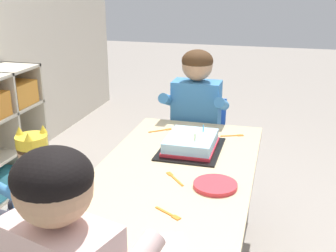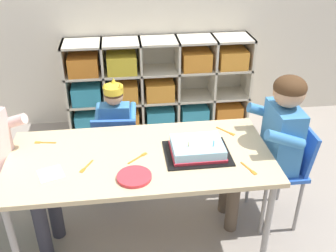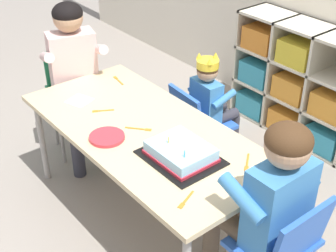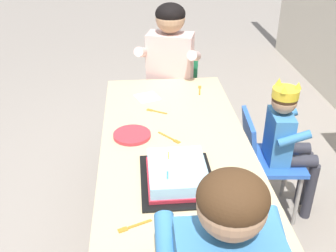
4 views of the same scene
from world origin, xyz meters
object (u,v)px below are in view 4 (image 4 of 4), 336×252
adult_helper_seated (168,68)px  fork_near_cake_tray (133,226)px  classroom_chair_blue (264,157)px  fork_at_table_front_edge (243,216)px  fork_beside_plate_stack (200,89)px  classroom_chair_adult_side (171,90)px  fork_near_child_seat (170,138)px  birthday_cake_on_tray (177,175)px  child_with_crown (287,135)px  activity_table (175,147)px  paper_plate_stack (132,135)px  fork_scattered_mid_table (155,111)px

adult_helper_seated → fork_near_cake_tray: size_ratio=8.59×
classroom_chair_blue → fork_at_table_front_edge: (0.72, -0.33, 0.23)m
fork_beside_plate_stack → fork_near_cake_tray: bearing=-10.6°
classroom_chair_adult_side → fork_near_child_seat: bearing=-79.3°
adult_helper_seated → fork_beside_plate_stack: adult_helper_seated is taller
adult_helper_seated → birthday_cake_on_tray: size_ratio=2.86×
adult_helper_seated → birthday_cake_on_tray: bearing=-76.5°
fork_at_table_front_edge → fork_near_cake_tray: (0.02, -0.41, 0.00)m
child_with_crown → fork_at_table_front_edge: 0.84m
classroom_chair_adult_side → fork_near_cake_tray: 1.53m
child_with_crown → fork_near_child_seat: child_with_crown is taller
fork_at_table_front_edge → fork_near_cake_tray: 0.41m
activity_table → paper_plate_stack: (-0.05, -0.21, 0.05)m
birthday_cake_on_tray → fork_near_cake_tray: (0.26, -0.19, -0.03)m
classroom_chair_adult_side → paper_plate_stack: (0.87, -0.28, 0.16)m
classroom_chair_blue → fork_at_table_front_edge: 0.82m
adult_helper_seated → child_with_crown: bearing=-31.5°
classroom_chair_adult_side → paper_plate_stack: bearing=-91.4°
adult_helper_seated → fork_near_cake_tray: (1.39, -0.25, -0.06)m
child_with_crown → fork_scattered_mid_table: 0.74m
child_with_crown → fork_near_cake_tray: child_with_crown is taller
fork_scattered_mid_table → fork_near_child_seat: size_ratio=0.96×
fork_at_table_front_edge → child_with_crown: bearing=20.1°
activity_table → fork_scattered_mid_table: (-0.31, -0.08, 0.05)m
adult_helper_seated → birthday_cake_on_tray: adult_helper_seated is taller
paper_plate_stack → birthday_cake_on_tray: bearing=26.4°
classroom_chair_adult_side → fork_near_child_seat: 0.92m
adult_helper_seated → fork_at_table_front_edge: adult_helper_seated is taller
activity_table → paper_plate_stack: paper_plate_stack is taller
birthday_cake_on_tray → fork_beside_plate_stack: (-0.91, 0.24, -0.03)m
activity_table → birthday_cake_on_tray: birthday_cake_on_tray is taller
fork_beside_plate_stack → adult_helper_seated: bearing=-132.0°
fork_scattered_mid_table → activity_table: bearing=-45.9°
fork_scattered_mid_table → fork_near_cake_tray: same height
fork_scattered_mid_table → paper_plate_stack: bearing=-87.0°
activity_table → adult_helper_seated: bearing=177.4°
adult_helper_seated → fork_scattered_mid_table: adult_helper_seated is taller
activity_table → fork_scattered_mid_table: size_ratio=13.23×
fork_near_child_seat → fork_near_cake_tray: bearing=121.7°
classroom_chair_blue → fork_beside_plate_stack: bearing=40.4°
activity_table → child_with_crown: (-0.14, 0.63, -0.05)m
fork_scattered_mid_table → fork_at_table_front_edge: size_ratio=0.96×
birthday_cake_on_tray → fork_at_table_front_edge: birthday_cake_on_tray is taller
classroom_chair_adult_side → adult_helper_seated: (0.11, -0.03, 0.21)m
child_with_crown → fork_scattered_mid_table: bearing=81.2°
classroom_chair_adult_side → fork_at_table_front_edge: size_ratio=5.94×
child_with_crown → adult_helper_seated: adult_helper_seated is taller
activity_table → fork_at_table_front_edge: 0.61m
birthday_cake_on_tray → child_with_crown: bearing=125.7°
paper_plate_stack → fork_beside_plate_stack: bearing=141.4°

